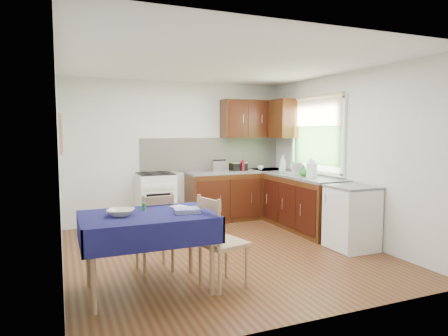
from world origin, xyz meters
name	(u,v)px	position (x,y,z in m)	size (l,w,h in m)	color
floor	(223,252)	(0.00, 0.00, 0.00)	(4.20, 4.20, 0.00)	#4E2514
ceiling	(223,63)	(0.00, 0.00, 2.50)	(4.00, 4.20, 0.02)	white
wall_back	(179,152)	(0.00, 2.10, 1.25)	(4.00, 0.02, 2.50)	silver
wall_front	(318,177)	(0.00, -2.10, 1.25)	(4.00, 0.02, 2.50)	silver
wall_left	(59,165)	(-2.00, 0.00, 1.25)	(0.02, 4.20, 2.50)	silver
wall_right	(345,156)	(2.00, 0.00, 1.25)	(0.02, 4.20, 2.50)	silver
base_cabinets	(267,199)	(1.36, 1.26, 0.43)	(1.90, 2.30, 0.86)	black
worktop_back	(238,171)	(1.05, 1.80, 0.88)	(1.90, 0.60, 0.04)	slate
worktop_right	(303,177)	(1.70, 0.65, 0.88)	(0.60, 1.70, 0.04)	slate
worktop_corner	(269,170)	(1.70, 1.80, 0.88)	(0.60, 0.60, 0.04)	slate
splashback	(212,154)	(0.65, 2.08, 1.20)	(2.70, 0.02, 0.60)	beige
upper_cabinets	(262,119)	(1.52, 1.80, 1.85)	(1.20, 0.85, 0.70)	black
stove	(156,200)	(-0.50, 1.80, 0.46)	(0.60, 0.61, 0.92)	white
window	(316,130)	(1.97, 0.70, 1.65)	(0.04, 1.48, 1.26)	#2A5422
fridge	(352,218)	(1.70, -0.55, 0.44)	(0.58, 0.60, 0.89)	white
corkboard	(61,134)	(-1.97, 0.30, 1.60)	(0.04, 0.62, 0.47)	tan
dining_table	(148,224)	(-1.19, -0.91, 0.70)	(1.32, 0.90, 0.80)	#111144
chair_far	(155,230)	(-1.00, -0.38, 0.49)	(0.44, 0.44, 0.92)	tan
chair_near	(219,239)	(-0.49, -1.10, 0.51)	(0.52, 0.52, 0.97)	tan
toaster	(219,166)	(0.65, 1.73, 1.00)	(0.29, 0.18, 0.22)	silver
sandwich_press	(238,166)	(1.06, 1.82, 0.98)	(0.28, 0.24, 0.16)	black
sauce_bottle	(243,165)	(1.08, 1.66, 1.00)	(0.05, 0.05, 0.21)	#B30E1A
yellow_packet	(224,166)	(0.82, 1.93, 0.97)	(0.11, 0.07, 0.15)	gold
dish_rack	(298,173)	(1.73, 0.86, 0.92)	(0.44, 0.33, 0.21)	gray
kettle	(312,169)	(1.69, 0.40, 1.03)	(0.18, 0.18, 0.30)	white
cup	(261,168)	(1.46, 1.71, 0.94)	(0.11, 0.11, 0.09)	white
soap_bottle_a	(282,164)	(1.60, 1.14, 1.05)	(0.12, 0.12, 0.31)	white
soap_bottle_b	(281,167)	(1.67, 1.30, 0.99)	(0.08, 0.08, 0.17)	#1B61A0
soap_bottle_c	(304,171)	(1.64, 0.55, 0.99)	(0.14, 0.14, 0.18)	#278C26
plate_bowl	(121,212)	(-1.45, -0.89, 0.83)	(0.26, 0.26, 0.06)	#F2ECC6
book	(175,208)	(-0.87, -0.78, 0.81)	(0.15, 0.21, 0.02)	white
spice_jar	(144,207)	(-1.19, -0.73, 0.84)	(0.04, 0.04, 0.08)	#23812E
tea_towel	(187,210)	(-0.81, -1.01, 0.82)	(0.25, 0.20, 0.05)	#2D2999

